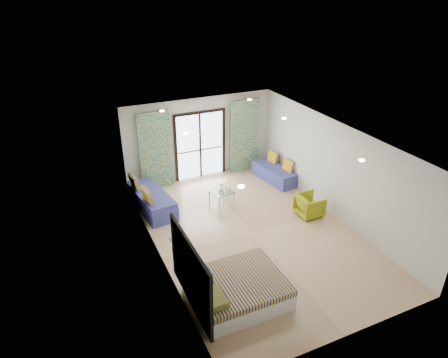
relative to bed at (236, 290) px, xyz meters
name	(u,v)px	position (x,y,z in m)	size (l,w,h in m)	color
floor	(252,233)	(1.48, 2.03, -0.28)	(5.00, 7.50, 0.01)	tan
ceiling	(256,137)	(1.48, 2.03, 2.42)	(5.00, 7.50, 0.01)	silver
wall_back	(200,138)	(1.48, 5.78, 1.07)	(5.00, 0.01, 2.70)	silver
wall_front	(357,281)	(1.48, -1.72, 1.07)	(5.00, 0.01, 2.70)	silver
wall_left	(157,209)	(-1.02, 2.03, 1.07)	(0.01, 7.50, 2.70)	silver
wall_right	(335,170)	(3.98, 2.03, 1.07)	(0.01, 7.50, 2.70)	silver
balcony_door	(200,141)	(1.48, 5.76, 0.98)	(1.76, 0.08, 2.28)	black
balcony_rail	(200,150)	(1.48, 5.76, 0.67)	(1.52, 0.03, 0.04)	#595451
curtain_left	(155,151)	(-0.07, 5.60, 0.97)	(1.00, 0.10, 2.50)	beige
curtain_right	(244,136)	(3.03, 5.60, 0.97)	(1.00, 0.10, 2.50)	beige
downlight_a	(241,187)	(0.08, 0.03, 2.39)	(0.12, 0.12, 0.02)	#FFE0B2
downlight_b	(362,160)	(2.88, 0.03, 2.39)	(0.12, 0.12, 0.02)	#FFE0B2
downlight_c	(186,134)	(0.08, 3.03, 2.39)	(0.12, 0.12, 0.02)	#FFE0B2
downlight_d	(284,118)	(2.88, 3.03, 2.39)	(0.12, 0.12, 0.02)	#FFE0B2
downlight_e	(162,111)	(0.08, 5.03, 2.39)	(0.12, 0.12, 0.02)	#FFE0B2
downlight_f	(249,100)	(2.88, 5.03, 2.39)	(0.12, 0.12, 0.02)	#FFE0B2
headboard	(190,274)	(-0.98, 0.00, 0.77)	(0.06, 2.10, 1.50)	black
switch_plate	(170,238)	(-0.99, 1.25, 0.77)	(0.02, 0.10, 0.10)	silver
bed	(236,290)	(0.00, 0.00, 0.00)	(1.91, 1.56, 0.66)	silver
daybed_left	(151,200)	(-0.64, 4.31, 0.03)	(1.04, 2.08, 0.99)	#393F8A
daybed_right	(275,173)	(3.59, 4.45, -0.02)	(0.88, 1.76, 0.83)	#393F8A
coffee_table	(221,193)	(1.35, 3.77, 0.08)	(0.72, 0.72, 0.69)	silver
vase	(221,189)	(1.35, 3.78, 0.21)	(0.17, 0.18, 0.17)	white
armchair	(310,205)	(3.35, 2.15, 0.07)	(0.67, 0.63, 0.69)	#939B14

